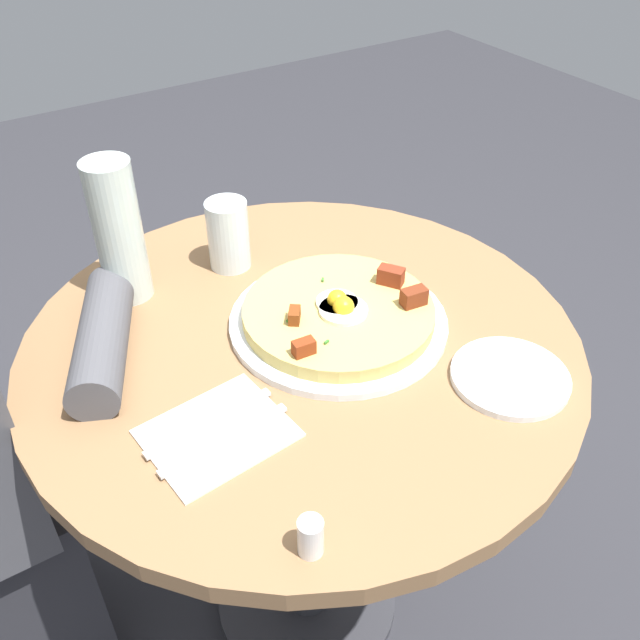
% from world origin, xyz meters
% --- Properties ---
extents(ground_plane, '(6.00, 6.00, 0.00)m').
position_xyz_m(ground_plane, '(0.00, 0.00, 0.00)').
color(ground_plane, '#2D2D33').
extents(dining_table, '(0.81, 0.81, 0.72)m').
position_xyz_m(dining_table, '(0.00, 0.00, 0.55)').
color(dining_table, olive).
rests_on(dining_table, ground_plane).
extents(pizza_plate, '(0.32, 0.32, 0.01)m').
position_xyz_m(pizza_plate, '(0.01, 0.06, 0.73)').
color(pizza_plate, white).
rests_on(pizza_plate, dining_table).
extents(breakfast_pizza, '(0.28, 0.28, 0.05)m').
position_xyz_m(breakfast_pizza, '(0.01, 0.06, 0.75)').
color(breakfast_pizza, tan).
rests_on(breakfast_pizza, pizza_plate).
extents(bread_plate, '(0.16, 0.16, 0.01)m').
position_xyz_m(bread_plate, '(0.23, 0.19, 0.73)').
color(bread_plate, white).
rests_on(bread_plate, dining_table).
extents(napkin, '(0.16, 0.18, 0.00)m').
position_xyz_m(napkin, '(0.11, -0.19, 0.72)').
color(napkin, white).
rests_on(napkin, dining_table).
extents(fork, '(0.03, 0.18, 0.00)m').
position_xyz_m(fork, '(0.12, -0.19, 0.73)').
color(fork, silver).
rests_on(fork, napkin).
extents(knife, '(0.03, 0.18, 0.00)m').
position_xyz_m(knife, '(0.09, -0.19, 0.73)').
color(knife, silver).
rests_on(knife, napkin).
extents(water_glass, '(0.07, 0.07, 0.12)m').
position_xyz_m(water_glass, '(-0.23, 0.00, 0.78)').
color(water_glass, silver).
rests_on(water_glass, dining_table).
extents(water_bottle, '(0.07, 0.07, 0.23)m').
position_xyz_m(water_bottle, '(-0.24, -0.17, 0.83)').
color(water_bottle, silver).
rests_on(water_bottle, dining_table).
extents(salt_shaker, '(0.03, 0.03, 0.05)m').
position_xyz_m(salt_shaker, '(0.31, -0.18, 0.74)').
color(salt_shaker, white).
rests_on(salt_shaker, dining_table).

